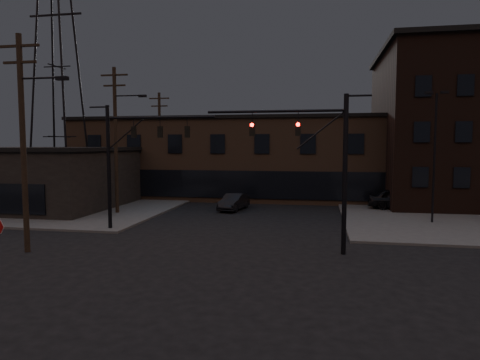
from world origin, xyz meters
name	(u,v)px	position (x,y,z in m)	size (l,w,h in m)	color
ground	(194,273)	(0.00, 0.00, 0.00)	(140.00, 140.00, 0.00)	black
sidewalk_nw	(50,198)	(-22.00, 22.00, 0.07)	(30.00, 30.00, 0.15)	#474744
building_row	(269,159)	(0.00, 28.00, 4.00)	(40.00, 12.00, 8.00)	brown
building_left	(27,179)	(-20.00, 16.00, 2.50)	(16.00, 12.00, 5.00)	black
traffic_signal_near	(322,156)	(5.36, 4.50, 4.93)	(7.12, 0.24, 8.00)	black
traffic_signal_far	(127,153)	(-6.72, 8.00, 5.01)	(7.12, 0.24, 8.00)	black
utility_pole_near	(24,138)	(-9.43, 2.00, 5.87)	(3.70, 0.28, 11.00)	black
utility_pole_mid	(116,137)	(-10.44, 14.00, 6.13)	(3.70, 0.28, 11.50)	black
utility_pole_far	(160,142)	(-11.50, 26.00, 5.78)	(2.20, 0.28, 11.00)	black
transmission_tower	(57,67)	(-18.00, 18.00, 12.50)	(7.00, 7.00, 25.00)	black
lot_light_a	(435,145)	(13.00, 14.00, 5.51)	(1.50, 0.28, 9.14)	black
parked_car_lot_a	(399,199)	(11.85, 20.01, 1.00)	(2.02, 5.01, 1.71)	black
car_crossing	(234,202)	(-1.83, 17.88, 0.70)	(1.47, 4.23, 1.39)	black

